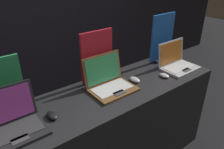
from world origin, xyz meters
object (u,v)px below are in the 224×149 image
mouse_middle (135,80)px  promo_stand_back (162,39)px  laptop_back (177,62)px  mouse_front (52,115)px  laptop_front (12,122)px  promo_stand_middle (97,58)px  mouse_back (164,75)px  laptop_middle (109,82)px

mouse_middle → promo_stand_back: promo_stand_back is taller
promo_stand_back → laptop_back: bearing=-90.0°
mouse_front → laptop_back: (1.32, -0.01, 0.04)m
laptop_front → mouse_middle: laptop_front is taller
laptop_front → laptop_back: laptop_front is taller
promo_stand_middle → promo_stand_back: bearing=-3.2°
promo_stand_middle → mouse_back: 0.65m
laptop_front → mouse_front: (0.24, -0.03, -0.05)m
promo_stand_middle → laptop_front: bearing=-164.5°
laptop_front → mouse_back: 1.32m
mouse_front → promo_stand_middle: promo_stand_middle is taller
mouse_front → promo_stand_middle: size_ratio=0.24×
mouse_front → laptop_back: 1.32m
laptop_front → promo_stand_back: (1.56, 0.17, 0.18)m
promo_stand_middle → mouse_back: (0.53, -0.32, -0.20)m
laptop_front → promo_stand_back: 1.58m
mouse_front → laptop_middle: bearing=7.5°
mouse_front → promo_stand_back: 1.35m
mouse_front → laptop_back: size_ratio=0.30×
laptop_back → promo_stand_back: (-0.00, 0.21, 0.18)m
mouse_back → promo_stand_back: 0.43m
mouse_front → laptop_middle: size_ratio=0.30×
mouse_middle → mouse_back: bearing=-20.7°
laptop_middle → promo_stand_middle: bearing=90.0°
laptop_front → mouse_middle: size_ratio=3.22×
mouse_front → mouse_middle: (0.79, 0.03, 0.00)m
mouse_front → promo_stand_middle: (0.54, 0.24, 0.20)m
mouse_back → promo_stand_middle: bearing=148.9°
laptop_front → promo_stand_middle: bearing=15.5°
promo_stand_middle → promo_stand_back: promo_stand_back is taller
promo_stand_middle → mouse_back: size_ratio=4.65×
promo_stand_middle → promo_stand_back: (0.78, -0.04, 0.02)m
laptop_middle → mouse_middle: (0.25, -0.04, -0.05)m
laptop_front → laptop_middle: size_ratio=0.98×
laptop_back → promo_stand_back: promo_stand_back is taller
laptop_middle → promo_stand_middle: (0.00, 0.17, 0.15)m
laptop_middle → promo_stand_back: (0.78, 0.13, 0.18)m
laptop_middle → mouse_front: bearing=-172.5°
mouse_front → promo_stand_back: size_ratio=0.22×
mouse_front → mouse_middle: size_ratio=0.98×
mouse_middle → laptop_back: size_ratio=0.31×
mouse_front → laptop_back: bearing=-0.6°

